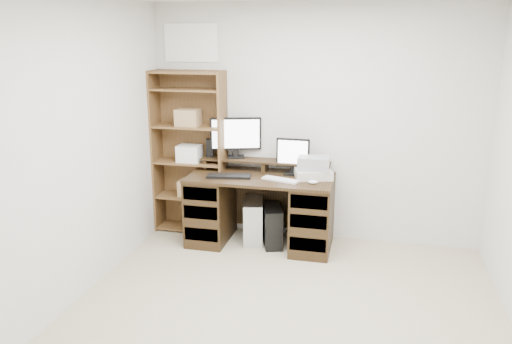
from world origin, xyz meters
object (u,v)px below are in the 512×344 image
(monitor_wide, at_px, (236,135))
(tower_silver, at_px, (253,220))
(desk, at_px, (261,209))
(tower_black, at_px, (272,226))
(bookshelf, at_px, (190,151))
(printer, at_px, (313,174))
(monitor_small, at_px, (293,155))

(monitor_wide, xyz_separation_m, tower_silver, (0.24, -0.19, -0.89))
(desk, distance_m, monitor_wide, 0.84)
(desk, bearing_deg, tower_silver, 144.77)
(tower_black, xyz_separation_m, bookshelf, (-0.98, 0.21, 0.71))
(monitor_wide, distance_m, printer, 0.96)
(printer, bearing_deg, monitor_wide, 149.17)
(desk, height_order, tower_silver, desk)
(monitor_small, xyz_separation_m, tower_silver, (-0.41, -0.08, -0.73))
(tower_black, bearing_deg, bookshelf, 150.29)
(desk, bearing_deg, tower_black, 0.31)
(monitor_small, height_order, tower_black, monitor_small)
(monitor_wide, bearing_deg, tower_silver, -56.10)
(tower_silver, bearing_deg, bookshelf, 156.67)
(monitor_wide, bearing_deg, desk, -55.14)
(bookshelf, bearing_deg, tower_silver, -10.83)
(monitor_wide, height_order, bookshelf, bookshelf)
(tower_silver, xyz_separation_m, tower_black, (0.23, -0.07, -0.01))
(tower_silver, bearing_deg, tower_black, -29.27)
(monitor_wide, relative_size, tower_black, 1.18)
(monitor_small, bearing_deg, tower_silver, -167.83)
(printer, distance_m, tower_silver, 0.86)
(desk, distance_m, printer, 0.68)
(printer, bearing_deg, tower_black, 169.39)
(desk, distance_m, tower_silver, 0.20)
(monitor_wide, xyz_separation_m, monitor_small, (0.65, -0.12, -0.16))
(monitor_small, bearing_deg, bookshelf, 178.14)
(monitor_wide, xyz_separation_m, bookshelf, (-0.51, -0.05, -0.20))
(tower_silver, bearing_deg, desk, -47.73)
(monitor_wide, bearing_deg, bookshelf, 167.99)
(tower_silver, distance_m, bookshelf, 1.03)
(monitor_small, relative_size, tower_black, 0.84)
(desk, xyz_separation_m, bookshelf, (-0.85, 0.21, 0.53))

